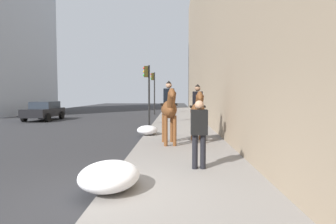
{
  "coord_description": "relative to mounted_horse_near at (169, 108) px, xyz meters",
  "views": [
    {
      "loc": [
        -5.28,
        -1.42,
        1.96
      ],
      "look_at": [
        4.0,
        -1.2,
        1.4
      ],
      "focal_mm": 30.86,
      "sensor_mm": 36.0,
      "label": 1
    }
  ],
  "objects": [
    {
      "name": "car_near_lane",
      "position": [
        11.03,
        9.74,
        -0.7
      ],
      "size": [
        3.91,
        2.01,
        1.44
      ],
      "rotation": [
        0.0,
        0.0,
        3.12
      ],
      "color": "black",
      "rests_on": "ground"
    },
    {
      "name": "snow_pile_far",
      "position": [
        2.57,
        1.06,
        -1.12
      ],
      "size": [
        1.21,
        0.93,
        0.42
      ],
      "primitive_type": "ellipsoid",
      "color": "white",
      "rests_on": "sidewalk_slab"
    },
    {
      "name": "traffic_light_far_curb",
      "position": [
        17.76,
        1.89,
        1.31
      ],
      "size": [
        0.2,
        0.44,
        4.14
      ],
      "color": "black",
      "rests_on": "ground"
    },
    {
      "name": "snow_pile_near",
      "position": [
        -5.11,
        1.06,
        -1.07
      ],
      "size": [
        1.52,
        1.17,
        0.53
      ],
      "primitive_type": "ellipsoid",
      "color": "white",
      "rests_on": "sidewalk_slab"
    },
    {
      "name": "traffic_light_near_curb",
      "position": [
        7.66,
        1.52,
        1.11
      ],
      "size": [
        0.2,
        0.44,
        3.81
      ],
      "color": "black",
      "rests_on": "ground"
    },
    {
      "name": "sidewalk_slab",
      "position": [
        -5.33,
        -0.5,
        -1.39
      ],
      "size": [
        120.0,
        3.43,
        0.12
      ],
      "primitive_type": "cube",
      "color": "gray",
      "rests_on": "ground"
    },
    {
      "name": "mounted_horse_near",
      "position": [
        0.0,
        0.0,
        0.0
      ],
      "size": [
        2.15,
        0.75,
        2.36
      ],
      "rotation": [
        0.0,
        0.0,
        3.27
      ],
      "color": "brown",
      "rests_on": "sidewalk_slab"
    },
    {
      "name": "pedestrian_greeting",
      "position": [
        -3.53,
        -0.81,
        -0.35
      ],
      "size": [
        0.27,
        0.41,
        1.7
      ],
      "rotation": [
        0.0,
        0.0,
        0.04
      ],
      "color": "black",
      "rests_on": "sidewalk_slab"
    },
    {
      "name": "mounted_horse_far",
      "position": [
        0.58,
        -1.1,
        -0.09
      ],
      "size": [
        2.15,
        0.6,
        2.25
      ],
      "rotation": [
        0.0,
        0.0,
        3.15
      ],
      "color": "brown",
      "rests_on": "sidewalk_slab"
    }
  ]
}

